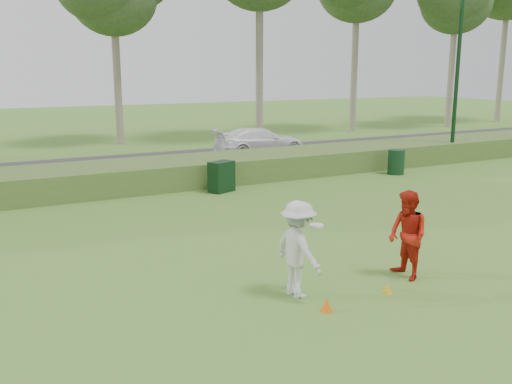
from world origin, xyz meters
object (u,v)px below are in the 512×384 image
player_white (298,249)px  utility_cabinet (221,177)px  player_red (408,235)px  cone_orange (327,305)px  lamp_post (460,38)px  car_right (260,141)px  trash_bin (396,162)px  cone_yellow (387,288)px

player_white → utility_cabinet: (2.62, 9.26, -0.39)m
player_red → cone_orange: 2.62m
player_red → utility_cabinet: size_ratio=1.70×
player_white → cone_orange: player_white is taller
cone_orange → player_white: bearing=95.0°
lamp_post → car_right: 10.31m
player_white → car_right: 17.85m
lamp_post → player_red: 16.94m
lamp_post → trash_bin: 6.91m
player_red → utility_cabinet: 9.49m
player_red → cone_orange: (-2.41, -0.63, -0.79)m
player_red → utility_cabinet: player_red is taller
player_white → trash_bin: (10.38, 9.05, -0.42)m
utility_cabinet → car_right: 8.56m
player_white → cone_yellow: (1.60, -0.71, -0.82)m
cone_yellow → car_right: car_right is taller
trash_bin → car_right: (-2.57, 7.01, 0.22)m
cone_yellow → lamp_post: bearing=39.8°
player_red → car_right: size_ratio=0.40×
player_red → car_right: (5.32, 16.28, -0.19)m
cone_yellow → car_right: size_ratio=0.05×
player_white → cone_yellow: 1.93m
cone_yellow → utility_cabinet: utility_cabinet is taller
lamp_post → utility_cabinet: bearing=-174.9°
lamp_post → player_white: size_ratio=4.40×
cone_orange → cone_yellow: 1.53m
car_right → player_red: bearing=165.3°
player_red → trash_bin: 12.18m
player_white → car_right: bearing=-31.6°
player_red → cone_yellow: player_red is taller
lamp_post → cone_yellow: (-13.27, -11.05, -5.49)m
cone_orange → utility_cabinet: 10.43m
trash_bin → cone_orange: bearing=-136.1°
player_red → cone_orange: size_ratio=7.41×
player_red → lamp_post: bearing=135.4°
lamp_post → utility_cabinet: lamp_post is taller
cone_orange → car_right: 18.60m
player_red → car_right: bearing=166.8°
utility_cabinet → car_right: size_ratio=0.24×
player_white → player_red: (2.49, -0.23, -0.01)m
utility_cabinet → player_red: bearing=-112.1°
cone_orange → lamp_post: bearing=37.1°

